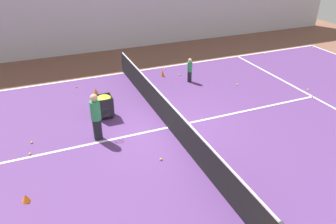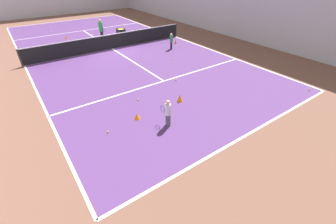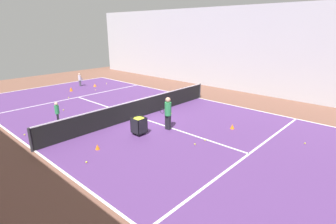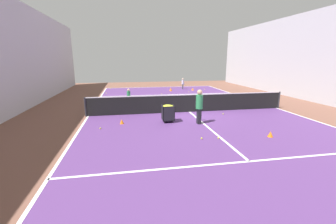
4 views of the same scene
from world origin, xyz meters
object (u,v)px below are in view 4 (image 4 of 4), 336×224
at_px(player_near_baseline, 183,83).
at_px(ball_cart, 168,110).
at_px(coach_at_net, 199,104).
at_px(training_cone_1, 193,89).
at_px(child_midcourt, 129,96).
at_px(training_cone_0, 270,134).
at_px(tennis_net, 190,103).

xyz_separation_m(player_near_baseline, ball_cart, (3.73, 11.82, -0.03)).
xyz_separation_m(coach_at_net, training_cone_1, (-3.07, -11.32, -0.83)).
relative_size(player_near_baseline, ball_cart, 1.29).
xyz_separation_m(child_midcourt, training_cone_0, (-5.48, 7.30, -0.54)).
xyz_separation_m(tennis_net, child_midcourt, (3.48, -2.53, 0.11)).
bearing_deg(training_cone_1, tennis_net, 72.28).
xyz_separation_m(player_near_baseline, training_cone_1, (-0.75, 1.06, -0.52)).
height_order(tennis_net, ball_cart, tennis_net).
xyz_separation_m(player_near_baseline, training_cone_0, (0.09, 14.73, -0.52)).
xyz_separation_m(coach_at_net, training_cone_0, (-2.24, 2.34, -0.83)).
bearing_deg(training_cone_0, coach_at_net, -46.29).
height_order(training_cone_0, training_cone_1, training_cone_1).
relative_size(tennis_net, player_near_baseline, 10.52).
relative_size(tennis_net, training_cone_0, 51.78).
bearing_deg(child_midcourt, coach_at_net, 53.99).
relative_size(coach_at_net, training_cone_0, 7.29).
height_order(player_near_baseline, coach_at_net, coach_at_net).
bearing_deg(training_cone_1, training_cone_0, 86.49).
xyz_separation_m(tennis_net, ball_cart, (1.64, 1.87, 0.06)).
xyz_separation_m(ball_cart, training_cone_0, (-3.64, 2.90, -0.49)).
height_order(player_near_baseline, training_cone_0, player_near_baseline).
distance_m(player_near_baseline, child_midcourt, 9.29).
bearing_deg(player_near_baseline, coach_at_net, -9.42).
relative_size(player_near_baseline, coach_at_net, 0.68).
distance_m(child_midcourt, training_cone_1, 8.99).
height_order(player_near_baseline, ball_cart, player_near_baseline).
xyz_separation_m(tennis_net, training_cone_1, (-2.84, -8.89, -0.43)).
distance_m(training_cone_0, training_cone_1, 13.69).
bearing_deg(coach_at_net, training_cone_0, -138.12).
relative_size(player_near_baseline, training_cone_0, 4.92).
bearing_deg(child_midcourt, training_cone_1, 155.96).
bearing_deg(training_cone_1, ball_cart, 67.40).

